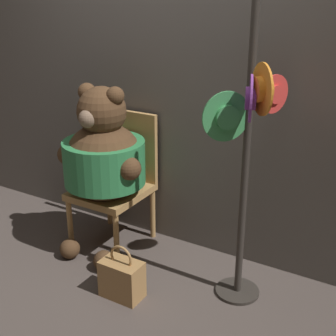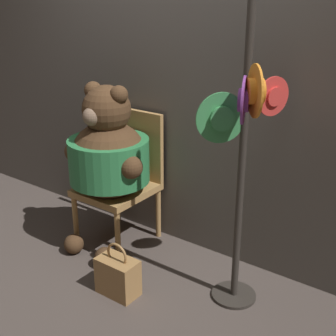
{
  "view_description": "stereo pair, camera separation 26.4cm",
  "coord_description": "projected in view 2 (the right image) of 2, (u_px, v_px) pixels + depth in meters",
  "views": [
    {
      "loc": [
        1.64,
        -2.2,
        1.85
      ],
      "look_at": [
        0.21,
        0.19,
        0.75
      ],
      "focal_mm": 50.0,
      "sensor_mm": 36.0,
      "label": 1
    },
    {
      "loc": [
        1.86,
        -2.06,
        1.85
      ],
      "look_at": [
        0.21,
        0.19,
        0.75
      ],
      "focal_mm": 50.0,
      "sensor_mm": 36.0,
      "label": 2
    }
  ],
  "objects": [
    {
      "name": "chair",
      "position": [
        124.0,
        175.0,
        3.52
      ],
      "size": [
        0.48,
        0.53,
        0.98
      ],
      "color": "#B2844C",
      "rests_on": "ground_plane"
    },
    {
      "name": "handbag_on_ground",
      "position": [
        118.0,
        276.0,
        2.96
      ],
      "size": [
        0.26,
        0.16,
        0.37
      ],
      "color": "#A87A47",
      "rests_on": "ground_plane"
    },
    {
      "name": "hat_display_rack",
      "position": [
        242.0,
        149.0,
        2.57
      ],
      "size": [
        0.39,
        0.53,
        1.84
      ],
      "color": "#332D28",
      "rests_on": "ground_plane"
    },
    {
      "name": "teddy_bear",
      "position": [
        108.0,
        155.0,
        3.29
      ],
      "size": [
        0.69,
        0.61,
        1.24
      ],
      "color": "#4C331E",
      "rests_on": "ground_plane"
    },
    {
      "name": "ground_plane",
      "position": [
        127.0,
        270.0,
        3.24
      ],
      "size": [
        14.0,
        14.0,
        0.0
      ],
      "primitive_type": "plane",
      "color": "#4C423D"
    },
    {
      "name": "wall_back",
      "position": [
        180.0,
        79.0,
        3.26
      ],
      "size": [
        8.0,
        0.1,
        2.47
      ],
      "color": "#66605B",
      "rests_on": "ground_plane"
    }
  ]
}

